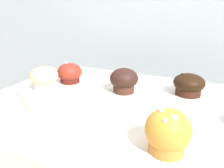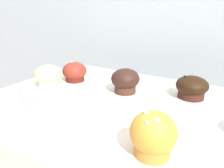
{
  "view_description": "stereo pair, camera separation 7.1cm",
  "coord_description": "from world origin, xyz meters",
  "px_view_note": "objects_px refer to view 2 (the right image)",
  "views": [
    {
      "loc": [
        0.16,
        -0.58,
        1.21
      ],
      "look_at": [
        -0.11,
        0.03,
        0.97
      ],
      "focal_mm": 35.0,
      "sensor_mm": 36.0,
      "label": 1
    },
    {
      "loc": [
        0.23,
        -0.54,
        1.21
      ],
      "look_at": [
        -0.11,
        0.03,
        0.97
      ],
      "focal_mm": 35.0,
      "sensor_mm": 36.0,
      "label": 2
    }
  ],
  "objects_px": {
    "muffin_back_right": "(48,76)",
    "muffin_front_left": "(125,81)",
    "muffin_front_right": "(153,135)",
    "muffin_back_left": "(75,72)",
    "muffin_front_center": "(192,87)"
  },
  "relations": [
    {
      "from": "muffin_back_left",
      "to": "muffin_front_right",
      "type": "xyz_separation_m",
      "value": [
        0.44,
        -0.29,
        0.01
      ]
    },
    {
      "from": "muffin_front_center",
      "to": "muffin_front_left",
      "type": "height_order",
      "value": "muffin_front_left"
    },
    {
      "from": "muffin_front_center",
      "to": "muffin_back_left",
      "type": "distance_m",
      "value": 0.44
    },
    {
      "from": "muffin_back_right",
      "to": "muffin_front_left",
      "type": "bearing_deg",
      "value": 19.47
    },
    {
      "from": "muffin_front_center",
      "to": "muffin_front_left",
      "type": "bearing_deg",
      "value": -162.08
    },
    {
      "from": "muffin_back_left",
      "to": "muffin_front_right",
      "type": "bearing_deg",
      "value": -33.25
    },
    {
      "from": "muffin_back_right",
      "to": "muffin_front_left",
      "type": "relative_size",
      "value": 1.02
    },
    {
      "from": "muffin_front_left",
      "to": "muffin_front_right",
      "type": "xyz_separation_m",
      "value": [
        0.2,
        -0.28,
        0.0
      ]
    },
    {
      "from": "muffin_front_left",
      "to": "muffin_front_right",
      "type": "bearing_deg",
      "value": -53.64
    },
    {
      "from": "muffin_front_center",
      "to": "muffin_front_right",
      "type": "distance_m",
      "value": 0.34
    },
    {
      "from": "muffin_front_center",
      "to": "muffin_front_left",
      "type": "xyz_separation_m",
      "value": [
        -0.21,
        -0.07,
        0.01
      ]
    },
    {
      "from": "muffin_front_left",
      "to": "muffin_front_right",
      "type": "distance_m",
      "value": 0.34
    },
    {
      "from": "muffin_back_right",
      "to": "muffin_front_right",
      "type": "distance_m",
      "value": 0.51
    },
    {
      "from": "muffin_front_center",
      "to": "muffin_back_right",
      "type": "height_order",
      "value": "muffin_back_right"
    },
    {
      "from": "muffin_back_right",
      "to": "muffin_front_right",
      "type": "bearing_deg",
      "value": -20.86
    }
  ]
}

